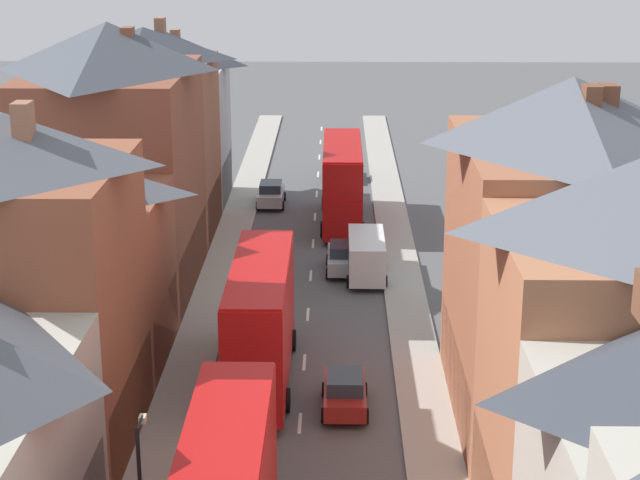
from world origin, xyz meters
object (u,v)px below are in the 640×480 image
Objects in this scene: car_parked_left_a at (271,194)px; double_decker_bus_lead at (342,182)px; car_near_silver at (343,257)px; car_near_blue at (341,168)px; delivery_van at (366,255)px; double_decker_bus_far_approaching at (260,320)px; car_parked_right_a at (345,392)px.

double_decker_bus_lead is at bearing -41.99° from car_parked_left_a.
car_near_silver is (0.01, -9.73, -1.96)m from double_decker_bus_lead.
delivery_van is at bearing -86.75° from car_near_blue.
car_parked_left_a is at bearing 92.57° from double_decker_bus_far_approaching.
delivery_van is (1.30, -22.89, 0.51)m from car_near_blue.
delivery_van reaches higher than car_near_silver.
car_parked_left_a is at bearing 98.82° from car_parked_right_a.
delivery_van is at bearing -67.82° from car_parked_left_a.
car_parked_right_a is at bearing -89.98° from double_decker_bus_lead.
delivery_van reaches higher than car_parked_left_a.
double_decker_bus_far_approaching is at bearing 141.90° from car_parked_right_a.
car_parked_left_a is (-4.90, 14.13, -0.01)m from car_near_silver.
double_decker_bus_lead is 2.08× the size of delivery_van.
car_near_silver reaches higher than car_parked_right_a.
car_parked_right_a is (0.01, -27.19, -2.00)m from double_decker_bus_lead.
double_decker_bus_far_approaching is 2.08× the size of delivery_van.
car_parked_left_a reaches higher than car_parked_right_a.
double_decker_bus_far_approaching is 14.49m from delivery_van.
car_near_silver is at bearing -90.00° from car_near_blue.
double_decker_bus_far_approaching is 2.60× the size of car_parked_left_a.
car_parked_right_a is at bearing -38.10° from double_decker_bus_far_approaching.
car_parked_right_a is 16.44m from delivery_van.
car_near_blue reaches higher than car_parked_right_a.
car_near_blue is at bearing 84.34° from double_decker_bus_far_approaching.
double_decker_bus_far_approaching is 15.20m from car_near_silver.
car_parked_left_a is (-1.29, 28.76, -1.97)m from double_decker_bus_far_approaching.
double_decker_bus_far_approaching is 36.67m from car_near_blue.
car_parked_right_a is (-0.00, -39.27, -0.01)m from car_near_blue.
car_parked_left_a is (-4.90, -7.68, 0.02)m from car_near_blue.
double_decker_bus_far_approaching is at bearing -95.66° from car_near_blue.
double_decker_bus_lead is at bearing -90.04° from car_near_blue.
double_decker_bus_lead is 1.00× the size of double_decker_bus_far_approaching.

